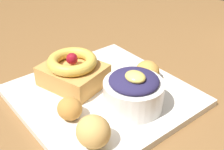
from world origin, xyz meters
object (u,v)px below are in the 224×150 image
fritter_middle (148,71)px  fritter_back (70,109)px  front_plate (103,96)px  fritter_front (93,132)px  cake_slice (73,71)px  berry_ramekin (134,91)px

fritter_middle → fritter_back: 0.17m
front_plate → fritter_middle: size_ratio=6.11×
front_plate → fritter_middle: (0.02, 0.09, 0.02)m
front_plate → fritter_front: 0.12m
cake_slice → fritter_middle: (0.07, 0.11, -0.01)m
front_plate → fritter_middle: fritter_middle is taller
front_plate → cake_slice: cake_slice is taller
berry_ramekin → fritter_back: berry_ramekin is taller
berry_ramekin → fritter_back: size_ratio=2.39×
fritter_front → fritter_middle: size_ratio=1.10×
cake_slice → fritter_front: size_ratio=2.54×
berry_ramekin → fritter_front: 0.10m
front_plate → fritter_back: bearing=-75.3°
cake_slice → berry_ramekin: size_ratio=1.30×
front_plate → cake_slice: size_ratio=2.19×
front_plate → fritter_back: fritter_back is taller
front_plate → fritter_middle: 0.09m
fritter_back → front_plate: bearing=104.7°
front_plate → berry_ramekin: size_ratio=2.85×
front_plate → berry_ramekin: 0.07m
cake_slice → fritter_front: bearing=-22.5°
front_plate → fritter_front: fritter_front is taller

